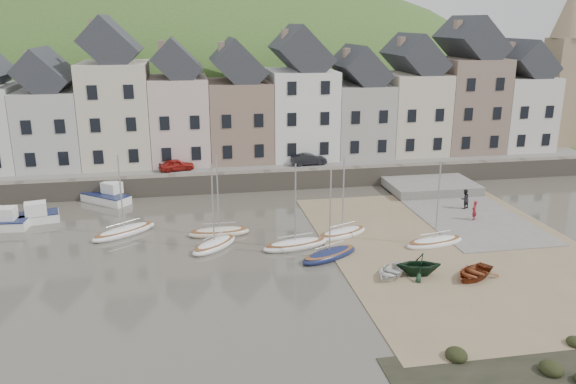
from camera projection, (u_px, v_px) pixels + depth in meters
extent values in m
plane|color=#413C33|center=(304.00, 260.00, 38.31)|extent=(160.00, 160.00, 0.00)
cube|color=#395622|center=(249.00, 148.00, 68.26)|extent=(90.00, 30.00, 1.50)
cube|color=slate|center=(262.00, 165.00, 57.19)|extent=(70.00, 7.00, 0.10)
cube|color=slate|center=(267.00, 180.00, 54.08)|extent=(70.00, 1.20, 1.80)
cube|color=#7C674B|center=(458.00, 249.00, 40.17)|extent=(18.00, 26.00, 0.06)
cube|color=slate|center=(459.00, 210.00, 48.38)|extent=(8.00, 18.00, 0.12)
ellipsoid|color=#395622|center=(204.00, 221.00, 99.20)|extent=(134.40, 84.00, 84.00)
cylinder|color=#382619|center=(174.00, 1.00, 80.80)|extent=(0.50, 0.50, 3.00)
cylinder|color=#382619|center=(275.00, 1.00, 81.29)|extent=(0.50, 0.50, 3.00)
cylinder|color=#382619|center=(358.00, 1.00, 82.38)|extent=(0.50, 0.50, 3.00)
cube|color=#B8B8B4|center=(53.00, 128.00, 56.03)|extent=(5.80, 8.00, 7.50)
cube|color=gray|center=(29.00, 58.00, 53.86)|extent=(0.60, 0.90, 1.40)
cube|color=beige|center=(117.00, 114.00, 56.71)|extent=(6.40, 8.00, 10.00)
cube|color=gray|center=(92.00, 27.00, 54.08)|extent=(0.60, 0.90, 1.40)
cube|color=beige|center=(180.00, 120.00, 57.95)|extent=(5.60, 8.00, 8.50)
cube|color=gray|center=(161.00, 48.00, 55.68)|extent=(0.60, 0.90, 1.40)
cube|color=#876D5D|center=(239.00, 120.00, 59.03)|extent=(6.20, 8.00, 8.00)
cube|color=gray|center=(221.00, 49.00, 56.72)|extent=(0.60, 0.90, 1.40)
cube|color=white|center=(300.00, 114.00, 59.98)|extent=(6.60, 8.00, 9.00)
cube|color=gray|center=(285.00, 36.00, 57.45)|extent=(0.60, 0.90, 1.40)
cube|color=#AAA59B|center=(358.00, 119.00, 61.26)|extent=(5.80, 8.00, 7.50)
cube|color=gray|center=(346.00, 55.00, 59.09)|extent=(0.60, 0.90, 1.40)
cube|color=beige|center=(411.00, 113.00, 62.12)|extent=(6.00, 8.00, 8.50)
cube|color=gray|center=(401.00, 44.00, 59.78)|extent=(0.60, 0.90, 1.40)
cube|color=#836C5E|center=(465.00, 104.00, 62.97)|extent=(6.40, 8.00, 10.00)
cube|color=gray|center=(458.00, 27.00, 60.33)|extent=(0.60, 0.90, 1.40)
cube|color=silver|center=(515.00, 112.00, 64.30)|extent=(5.80, 8.00, 8.00)
cube|color=gray|center=(510.00, 49.00, 62.06)|extent=(0.60, 0.90, 1.40)
cube|color=#997F60|center=(561.00, 93.00, 64.64)|extent=(3.50, 3.50, 12.00)
cone|color=#997F60|center=(573.00, 9.00, 62.05)|extent=(4.00, 4.00, 6.00)
ellipsoid|color=white|center=(124.00, 232.00, 42.86)|extent=(5.11, 4.29, 0.84)
ellipsoid|color=brown|center=(124.00, 229.00, 42.79)|extent=(4.69, 3.93, 0.20)
cylinder|color=#B2B5B7|center=(121.00, 192.00, 41.97)|extent=(0.10, 0.10, 5.60)
cylinder|color=#B2B5B7|center=(123.00, 223.00, 42.64)|extent=(2.37, 1.76, 0.08)
ellipsoid|color=white|center=(214.00, 246.00, 40.31)|extent=(4.01, 4.00, 0.84)
ellipsoid|color=brown|center=(214.00, 243.00, 40.24)|extent=(3.67, 3.66, 0.20)
cylinder|color=#B2B5B7|center=(213.00, 204.00, 39.42)|extent=(0.10, 0.10, 5.60)
cylinder|color=#B2B5B7|center=(214.00, 236.00, 40.09)|extent=(1.68, 1.67, 0.08)
ellipsoid|color=beige|center=(219.00, 233.00, 42.75)|extent=(4.60, 1.60, 0.84)
ellipsoid|color=brown|center=(219.00, 230.00, 42.68)|extent=(4.23, 1.45, 0.20)
cylinder|color=#B2B5B7|center=(218.00, 193.00, 41.86)|extent=(0.10, 0.10, 5.60)
cylinder|color=#B2B5B7|center=(219.00, 223.00, 42.53)|extent=(2.51, 0.13, 0.08)
ellipsoid|color=white|center=(295.00, 245.00, 40.36)|extent=(5.03, 2.47, 0.84)
ellipsoid|color=brown|center=(295.00, 242.00, 40.30)|extent=(4.63, 2.25, 0.20)
cylinder|color=#B2B5B7|center=(295.00, 203.00, 39.47)|extent=(0.10, 0.10, 5.60)
cylinder|color=#B2B5B7|center=(295.00, 235.00, 40.15)|extent=(2.61, 0.63, 0.08)
ellipsoid|color=white|center=(342.00, 234.00, 42.50)|extent=(4.53, 3.09, 0.84)
ellipsoid|color=brown|center=(342.00, 231.00, 42.43)|extent=(4.16, 2.82, 0.20)
cylinder|color=#B2B5B7|center=(343.00, 194.00, 41.61)|extent=(0.10, 0.10, 5.60)
cylinder|color=#B2B5B7|center=(342.00, 224.00, 42.28)|extent=(2.19, 1.02, 0.08)
ellipsoid|color=#161E45|center=(329.00, 255.00, 38.64)|extent=(4.76, 3.44, 0.84)
ellipsoid|color=brown|center=(329.00, 252.00, 38.58)|extent=(4.37, 3.15, 0.20)
cylinder|color=#B2B5B7|center=(330.00, 212.00, 37.75)|extent=(0.10, 0.10, 5.60)
cylinder|color=#B2B5B7|center=(329.00, 245.00, 38.42)|extent=(2.27, 1.23, 0.08)
ellipsoid|color=white|center=(435.00, 243.00, 40.83)|extent=(4.81, 2.41, 0.84)
ellipsoid|color=brown|center=(435.00, 240.00, 40.77)|extent=(4.42, 2.19, 0.20)
cylinder|color=#B2B5B7|center=(438.00, 201.00, 39.94)|extent=(0.10, 0.10, 5.60)
cylinder|color=#B2B5B7|center=(435.00, 233.00, 40.62)|extent=(2.49, 0.59, 0.08)
cube|color=white|center=(28.00, 219.00, 45.28)|extent=(4.83, 2.69, 0.70)
cube|color=#161E45|center=(28.00, 214.00, 45.18)|extent=(4.75, 2.71, 0.08)
cube|color=white|center=(36.00, 209.00, 45.01)|extent=(1.83, 1.53, 1.00)
cube|color=white|center=(4.00, 214.00, 43.80)|extent=(1.74, 1.33, 1.00)
cube|color=white|center=(106.00, 199.00, 50.37)|extent=(4.55, 4.18, 0.70)
cube|color=#161E45|center=(106.00, 195.00, 50.26)|extent=(4.51, 4.16, 0.08)
cube|color=white|center=(112.00, 188.00, 50.62)|extent=(1.98, 1.93, 1.00)
imported|color=silver|center=(391.00, 272.00, 35.77)|extent=(3.47, 3.49, 0.60)
imported|color=black|center=(419.00, 264.00, 35.77)|extent=(3.12, 2.80, 1.47)
imported|color=brown|center=(474.00, 273.00, 35.52)|extent=(3.98, 3.72, 0.67)
imported|color=maroon|center=(474.00, 210.00, 45.53)|extent=(0.68, 0.66, 1.57)
imported|color=black|center=(465.00, 199.00, 48.27)|extent=(1.01, 0.92, 1.68)
imported|color=maroon|center=(176.00, 165.00, 54.65)|extent=(3.51, 2.07, 1.12)
imported|color=black|center=(309.00, 159.00, 56.84)|extent=(3.55, 1.41, 1.15)
cube|color=black|center=(548.00, 380.00, 25.52)|extent=(14.00, 6.00, 0.05)
ellipsoid|color=black|center=(551.00, 369.00, 26.05)|extent=(1.05, 1.15, 0.68)
ellipsoid|color=black|center=(456.00, 355.00, 27.12)|extent=(1.04, 1.14, 0.67)
ellipsoid|color=black|center=(575.00, 342.00, 28.25)|extent=(0.85, 0.93, 0.55)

